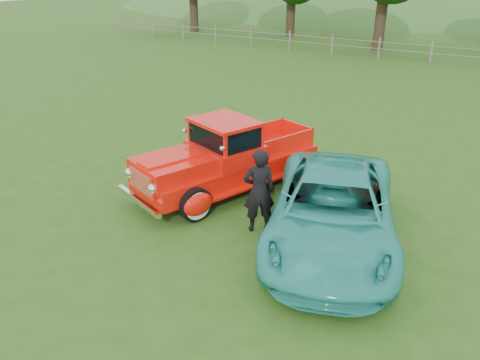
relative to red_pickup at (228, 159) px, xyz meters
The scene contains 6 objects.
ground 2.13m from the red_pickup, 74.94° to the right, with size 140.00×140.00×0.00m, color #294F15.
distant_hills 57.91m from the red_pickup, 93.55° to the left, with size 116.00×60.00×18.00m.
fence_line 20.10m from the red_pickup, 88.53° to the left, with size 48.00×0.12×1.20m.
red_pickup is the anchor object (origin of this frame).
teal_sedan 3.26m from the red_pickup, 17.22° to the right, with size 2.36×5.12×1.42m, color teal.
man 2.12m from the red_pickup, 38.71° to the right, with size 0.65×0.43×1.79m, color black.
Camera 1 is at (5.37, -6.80, 5.03)m, focal length 35.00 mm.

